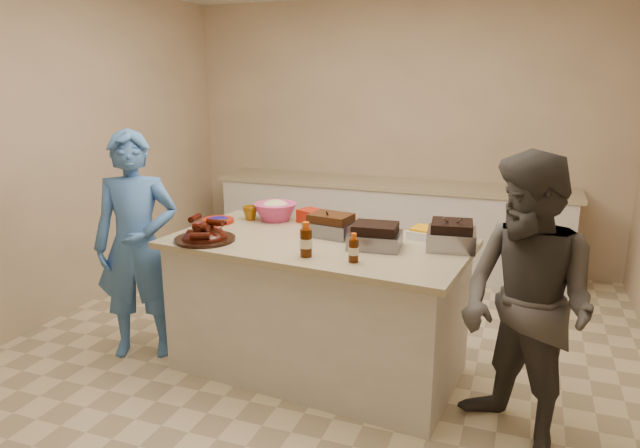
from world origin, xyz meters
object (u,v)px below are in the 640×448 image
(rib_platter, at_px, (205,241))
(island, at_px, (317,368))
(roasting_pan, at_px, (451,248))
(coleslaw_bowl, at_px, (276,220))
(plastic_cup, at_px, (251,220))
(guest_gray, at_px, (513,442))
(bbq_bottle_b, at_px, (353,262))
(bbq_bottle_a, at_px, (306,256))
(guest_blue, at_px, (146,351))
(mustard_bottle, at_px, (308,236))

(rib_platter, bearing_deg, island, 19.78)
(roasting_pan, relative_size, coleslaw_bowl, 0.91)
(plastic_cup, height_order, guest_gray, plastic_cup)
(island, distance_m, bbq_bottle_b, 1.03)
(bbq_bottle_a, relative_size, guest_blue, 0.13)
(island, height_order, rib_platter, rib_platter)
(guest_gray, bearing_deg, roasting_pan, 173.26)
(coleslaw_bowl, bearing_deg, bbq_bottle_a, -53.98)
(coleslaw_bowl, relative_size, bbq_bottle_a, 1.52)
(roasting_pan, height_order, guest_blue, roasting_pan)
(coleslaw_bowl, relative_size, mustard_bottle, 2.64)
(bbq_bottle_a, bearing_deg, island, 99.16)
(island, xyz_separation_m, mustard_bottle, (-0.09, 0.08, 0.91))
(bbq_bottle_b, bearing_deg, guest_gray, -3.60)
(island, xyz_separation_m, rib_platter, (-0.68, -0.25, 0.91))
(bbq_bottle_a, bearing_deg, mustard_bottle, 109.71)
(roasting_pan, distance_m, guest_gray, 1.14)
(island, xyz_separation_m, coleslaw_bowl, (-0.48, 0.40, 0.91))
(bbq_bottle_a, bearing_deg, guest_blue, 174.37)
(mustard_bottle, height_order, plastic_cup, mustard_bottle)
(roasting_pan, distance_m, coleslaw_bowl, 1.34)
(island, xyz_separation_m, guest_blue, (-1.26, -0.20, 0.00))
(bbq_bottle_a, distance_m, guest_gray, 1.53)
(mustard_bottle, bearing_deg, bbq_bottle_b, -43.28)
(roasting_pan, relative_size, mustard_bottle, 2.42)
(rib_platter, distance_m, guest_blue, 1.07)
(island, distance_m, coleslaw_bowl, 1.10)
(plastic_cup, relative_size, guest_blue, 0.07)
(island, height_order, plastic_cup, plastic_cup)
(guest_blue, bearing_deg, island, -14.55)
(mustard_bottle, bearing_deg, rib_platter, -151.05)
(bbq_bottle_b, bearing_deg, island, 136.02)
(plastic_cup, height_order, guest_blue, plastic_cup)
(island, distance_m, bbq_bottle_a, 0.97)
(plastic_cup, bearing_deg, rib_platter, -92.27)
(roasting_pan, bearing_deg, plastic_cup, 165.18)
(rib_platter, bearing_deg, plastic_cup, 87.73)
(island, distance_m, guest_gray, 1.35)
(coleslaw_bowl, distance_m, bbq_bottle_b, 1.11)
(island, distance_m, plastic_cup, 1.17)
(coleslaw_bowl, bearing_deg, rib_platter, -107.33)
(rib_platter, height_order, bbq_bottle_a, bbq_bottle_a)
(rib_platter, bearing_deg, bbq_bottle_b, -4.85)
(roasting_pan, height_order, bbq_bottle_a, bbq_bottle_a)
(mustard_bottle, height_order, guest_gray, mustard_bottle)
(island, bearing_deg, roasting_pan, 14.94)
(guest_blue, bearing_deg, coleslaw_bowl, 14.26)
(roasting_pan, height_order, bbq_bottle_b, bbq_bottle_b)
(roasting_pan, bearing_deg, guest_gray, -55.48)
(plastic_cup, bearing_deg, roasting_pan, -8.26)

